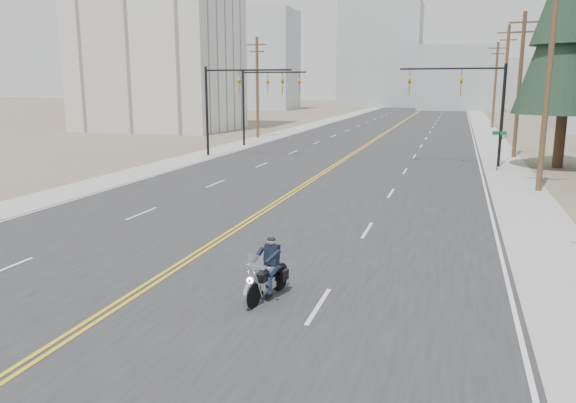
# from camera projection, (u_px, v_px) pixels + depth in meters

# --- Properties ---
(ground_plane) EXTENTS (400.00, 400.00, 0.00)m
(ground_plane) POSITION_uv_depth(u_px,v_px,m) (50.00, 350.00, 12.11)
(ground_plane) COLOR #776D56
(ground_plane) RESTS_ON ground
(road) EXTENTS (20.00, 200.00, 0.01)m
(road) POSITION_uv_depth(u_px,v_px,m) (396.00, 126.00, 77.71)
(road) COLOR #303033
(road) RESTS_ON ground
(sidewalk_left) EXTENTS (3.00, 200.00, 0.01)m
(sidewalk_left) POSITION_uv_depth(u_px,v_px,m) (316.00, 124.00, 80.96)
(sidewalk_left) COLOR #A5A5A0
(sidewalk_left) RESTS_ON ground
(sidewalk_right) EXTENTS (3.00, 200.00, 0.01)m
(sidewalk_right) POSITION_uv_depth(u_px,v_px,m) (484.00, 128.00, 74.47)
(sidewalk_right) COLOR #A5A5A0
(sidewalk_right) RESTS_ON ground
(traffic_mast_left) EXTENTS (7.10, 0.26, 7.00)m
(traffic_mast_left) POSITION_uv_depth(u_px,v_px,m) (230.00, 93.00, 43.63)
(traffic_mast_left) COLOR black
(traffic_mast_left) RESTS_ON ground
(traffic_mast_right) EXTENTS (7.10, 0.26, 7.00)m
(traffic_mast_right) POSITION_uv_depth(u_px,v_px,m) (472.00, 95.00, 38.56)
(traffic_mast_right) COLOR black
(traffic_mast_right) RESTS_ON ground
(traffic_mast_far) EXTENTS (6.10, 0.26, 7.00)m
(traffic_mast_far) POSITION_uv_depth(u_px,v_px,m) (260.00, 93.00, 51.23)
(traffic_mast_far) COLOR black
(traffic_mast_far) RESTS_ON ground
(street_sign) EXTENTS (0.90, 0.06, 2.62)m
(street_sign) POSITION_uv_depth(u_px,v_px,m) (499.00, 144.00, 36.81)
(street_sign) COLOR black
(street_sign) RESTS_ON ground
(utility_pole_b) EXTENTS (2.20, 0.30, 11.50)m
(utility_pole_b) POSITION_uv_depth(u_px,v_px,m) (549.00, 77.00, 28.91)
(utility_pole_b) COLOR brown
(utility_pole_b) RESTS_ON ground
(utility_pole_c) EXTENTS (2.20, 0.30, 11.00)m
(utility_pole_c) POSITION_uv_depth(u_px,v_px,m) (520.00, 83.00, 43.02)
(utility_pole_c) COLOR brown
(utility_pole_c) RESTS_ON ground
(utility_pole_d) EXTENTS (2.20, 0.30, 11.50)m
(utility_pole_d) POSITION_uv_depth(u_px,v_px,m) (505.00, 81.00, 57.03)
(utility_pole_d) COLOR brown
(utility_pole_d) RESTS_ON ground
(utility_pole_e) EXTENTS (2.20, 0.30, 11.00)m
(utility_pole_e) POSITION_uv_depth(u_px,v_px,m) (495.00, 84.00, 73.01)
(utility_pole_e) COLOR brown
(utility_pole_e) RESTS_ON ground
(utility_pole_left) EXTENTS (2.20, 0.30, 10.50)m
(utility_pole_left) POSITION_uv_depth(u_px,v_px,m) (257.00, 86.00, 59.51)
(utility_pole_left) COLOR brown
(utility_pole_left) RESTS_ON ground
(apartment_block) EXTENTS (18.00, 14.00, 30.00)m
(apartment_block) POSITION_uv_depth(u_px,v_px,m) (157.00, 6.00, 68.50)
(apartment_block) COLOR silver
(apartment_block) RESTS_ON ground
(haze_bldg_a) EXTENTS (14.00, 12.00, 22.00)m
(haze_bldg_a) POSITION_uv_depth(u_px,v_px,m) (264.00, 60.00, 127.53)
(haze_bldg_a) COLOR #B7BCC6
(haze_bldg_a) RESTS_ON ground
(haze_bldg_b) EXTENTS (18.00, 14.00, 14.00)m
(haze_bldg_b) POSITION_uv_depth(u_px,v_px,m) (460.00, 78.00, 125.57)
(haze_bldg_b) COLOR #ADB2B7
(haze_bldg_b) RESTS_ON ground
(haze_bldg_d) EXTENTS (20.00, 15.00, 26.00)m
(haze_bldg_d) POSITION_uv_depth(u_px,v_px,m) (380.00, 55.00, 144.05)
(haze_bldg_d) COLOR #ADB2B7
(haze_bldg_d) RESTS_ON ground
(haze_bldg_e) EXTENTS (14.00, 14.00, 12.00)m
(haze_bldg_e) POSITION_uv_depth(u_px,v_px,m) (529.00, 83.00, 144.40)
(haze_bldg_e) COLOR #B7BCC6
(haze_bldg_e) RESTS_ON ground
(haze_bldg_f) EXTENTS (12.00, 12.00, 16.00)m
(haze_bldg_f) POSITION_uv_depth(u_px,v_px,m) (229.00, 75.00, 146.44)
(haze_bldg_f) COLOR #ADB2B7
(haze_bldg_f) RESTS_ON ground
(motorcyclist) EXTENTS (1.27, 2.23, 1.64)m
(motorcyclist) POSITION_uv_depth(u_px,v_px,m) (266.00, 269.00, 14.84)
(motorcyclist) COLOR black
(motorcyclist) RESTS_ON ground
(conifer_tall) EXTENTS (6.61, 6.61, 18.37)m
(conifer_tall) POSITION_uv_depth(u_px,v_px,m) (573.00, 7.00, 36.46)
(conifer_tall) COLOR #382619
(conifer_tall) RESTS_ON ground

